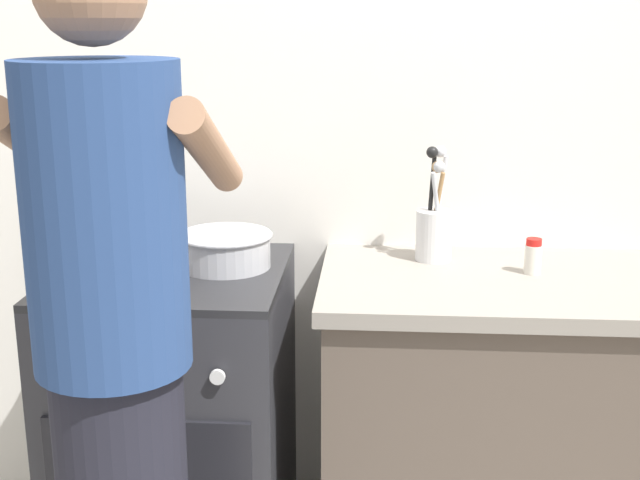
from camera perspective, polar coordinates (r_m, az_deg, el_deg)
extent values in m
cube|color=silver|center=(2.47, 4.14, 7.83)|extent=(3.20, 0.10, 2.50)
cube|color=brown|center=(2.41, 12.35, -13.27)|extent=(0.96, 0.56, 0.86)
cube|color=gray|center=(2.23, 12.99, -3.01)|extent=(1.00, 0.60, 0.04)
cube|color=#2D2D33|center=(2.44, -9.61, -12.48)|extent=(0.60, 0.60, 0.88)
cube|color=#232326|center=(2.27, -10.09, -2.31)|extent=(0.60, 0.60, 0.02)
cylinder|color=silver|center=(2.09, -16.82, -8.61)|extent=(0.04, 0.01, 0.04)
cylinder|color=silver|center=(2.04, -12.02, -8.94)|extent=(0.04, 0.01, 0.04)
cylinder|color=silver|center=(2.00, -6.98, -9.21)|extent=(0.04, 0.01, 0.04)
cylinder|color=#B2B2B7|center=(2.27, -13.71, -0.58)|extent=(0.20, 0.20, 0.13)
cube|color=black|center=(2.29, -16.51, 0.85)|extent=(0.04, 0.02, 0.01)
cube|color=black|center=(2.22, -11.00, 0.77)|extent=(0.04, 0.02, 0.01)
cylinder|color=#B7B7BC|center=(2.26, -6.44, -0.71)|extent=(0.24, 0.24, 0.09)
torus|color=#B7B7BC|center=(2.25, -6.47, 0.32)|extent=(0.26, 0.26, 0.01)
cylinder|color=silver|center=(2.33, 7.74, 0.32)|extent=(0.10, 0.10, 0.14)
cylinder|color=silver|center=(2.33, 8.05, 2.39)|extent=(0.04, 0.03, 0.27)
sphere|color=silver|center=(2.31, 8.18, 5.97)|extent=(0.03, 0.03, 0.03)
cylinder|color=#9E7547|center=(2.32, 7.88, 1.95)|extent=(0.04, 0.05, 0.22)
sphere|color=#9E7547|center=(2.30, 7.99, 4.93)|extent=(0.03, 0.03, 0.03)
cylinder|color=black|center=(2.32, 7.50, 2.32)|extent=(0.03, 0.04, 0.27)
sphere|color=black|center=(2.29, 7.63, 5.92)|extent=(0.03, 0.03, 0.03)
cylinder|color=#B7BABF|center=(2.31, 7.99, 1.92)|extent=(0.05, 0.05, 0.23)
sphere|color=#B7BABF|center=(2.29, 8.10, 4.94)|extent=(0.03, 0.03, 0.03)
cylinder|color=silver|center=(2.26, 14.25, -1.29)|extent=(0.04, 0.04, 0.08)
cylinder|color=red|center=(2.25, 14.33, -0.13)|extent=(0.04, 0.04, 0.02)
cylinder|color=navy|center=(1.60, -14.38, 1.39)|extent=(0.30, 0.30, 0.58)
cylinder|color=#A07254|center=(1.77, -18.46, 5.97)|extent=(0.07, 0.41, 0.24)
cylinder|color=#A07254|center=(1.67, -7.56, 6.12)|extent=(0.07, 0.41, 0.24)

